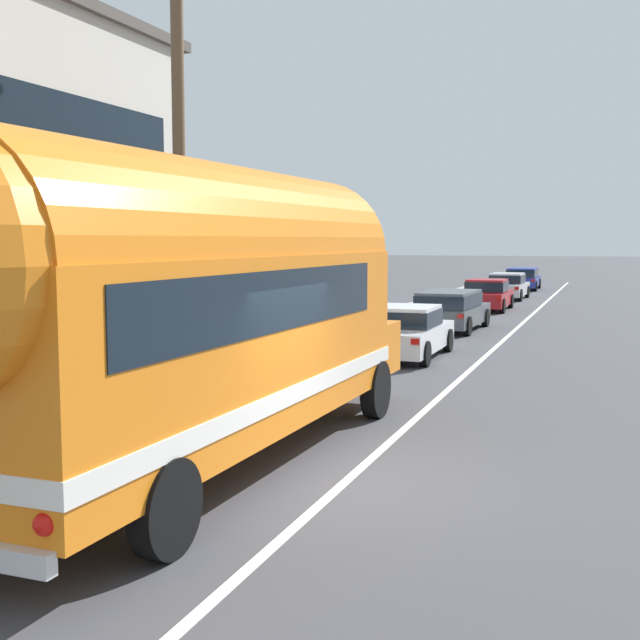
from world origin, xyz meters
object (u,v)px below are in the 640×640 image
car_fourth (507,285)px  painted_bus (187,302)px  car_fifth (523,277)px  utility_pole (179,169)px  car_lead (403,330)px  car_third (487,294)px  car_second (451,308)px

car_fourth → painted_bus: bearing=-89.8°
car_fifth → utility_pole: bearing=-93.7°
car_lead → utility_pole: bearing=-110.1°
painted_bus → car_fifth: (-0.21, 42.59, -1.52)m
utility_pole → car_third: bearing=83.6°
car_fourth → car_second: bearing=-89.9°
utility_pole → car_third: size_ratio=1.97×
car_lead → car_fifth: 30.94m
utility_pole → car_second: 14.56m
utility_pole → car_lead: utility_pole is taller
utility_pole → car_second: utility_pole is taller
painted_bus → car_second: size_ratio=2.47×
car_fifth → painted_bus: bearing=-89.7°
car_lead → car_fifth: bearing=90.3°
painted_bus → car_lead: bearing=90.3°
car_lead → car_third: (-0.06, 15.39, -0.00)m
car_lead → painted_bus: bearing=-89.7°
car_lead → car_third: bearing=90.2°
car_fourth → utility_pole: bearing=-94.9°
car_second → car_third: same height
painted_bus → car_lead: 11.76m
painted_bus → car_second: 18.47m
utility_pole → painted_bus: bearing=-59.7°
painted_bus → car_lead: painted_bus is taller
car_lead → car_fourth: bearing=90.1°
car_second → car_lead: bearing=-89.7°
car_third → car_fifth: bearing=90.3°
car_second → car_fifth: 24.18m
car_second → car_third: bearing=90.2°
car_lead → car_fourth: same height
painted_bus → car_fifth: painted_bus is taller
car_lead → car_third: size_ratio=1.00×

